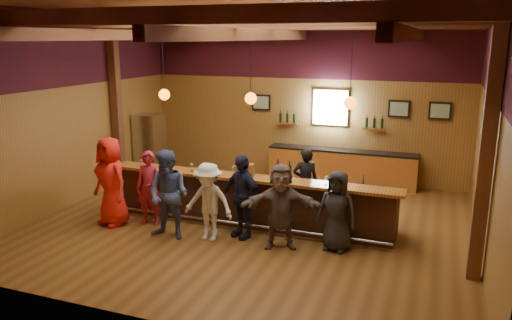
% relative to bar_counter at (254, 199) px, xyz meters
% --- Properties ---
extents(room, '(9.04, 9.00, 4.52)m').
position_rel_bar_counter_xyz_m(room, '(-0.02, -0.09, 2.69)').
color(room, brown).
rests_on(room, ground).
extents(bar_counter, '(6.30, 1.07, 1.11)m').
position_rel_bar_counter_xyz_m(bar_counter, '(0.00, 0.00, 0.00)').
color(bar_counter, black).
rests_on(bar_counter, ground).
extents(back_bar_cabinet, '(4.00, 0.52, 0.95)m').
position_rel_bar_counter_xyz_m(back_bar_cabinet, '(1.18, 3.57, -0.05)').
color(back_bar_cabinet, brown).
rests_on(back_bar_cabinet, ground).
extents(window, '(0.95, 0.09, 0.95)m').
position_rel_bar_counter_xyz_m(window, '(0.78, 3.80, 1.53)').
color(window, silver).
rests_on(window, room).
extents(framed_pictures, '(5.35, 0.05, 0.45)m').
position_rel_bar_counter_xyz_m(framed_pictures, '(1.65, 3.79, 1.58)').
color(framed_pictures, black).
rests_on(framed_pictures, room).
extents(wine_shelves, '(3.00, 0.18, 0.30)m').
position_rel_bar_counter_xyz_m(wine_shelves, '(0.78, 3.73, 1.10)').
color(wine_shelves, brown).
rests_on(wine_shelves, room).
extents(pendant_lights, '(4.24, 0.24, 1.37)m').
position_rel_bar_counter_xyz_m(pendant_lights, '(-0.02, -0.15, 2.19)').
color(pendant_lights, black).
rests_on(pendant_lights, room).
extents(stainless_fridge, '(0.70, 0.70, 1.80)m').
position_rel_bar_counter_xyz_m(stainless_fridge, '(-4.12, 2.45, 0.38)').
color(stainless_fridge, silver).
rests_on(stainless_fridge, ground).
extents(customer_orange, '(1.07, 0.88, 1.90)m').
position_rel_bar_counter_xyz_m(customer_orange, '(-2.80, -1.16, 0.43)').
color(customer_orange, red).
rests_on(customer_orange, ground).
extents(customer_redvest, '(0.64, 0.48, 1.60)m').
position_rel_bar_counter_xyz_m(customer_redvest, '(-2.05, -0.87, 0.28)').
color(customer_redvest, maroon).
rests_on(customer_redvest, ground).
extents(customer_denim, '(0.90, 0.71, 1.79)m').
position_rel_bar_counter_xyz_m(customer_denim, '(-1.27, -1.40, 0.37)').
color(customer_denim, '#46568C').
rests_on(customer_denim, ground).
extents(customer_white, '(1.02, 0.60, 1.56)m').
position_rel_bar_counter_xyz_m(customer_white, '(-0.50, -1.21, 0.26)').
color(customer_white, white).
rests_on(customer_white, ground).
extents(customer_navy, '(1.07, 0.80, 1.69)m').
position_rel_bar_counter_xyz_m(customer_navy, '(0.06, -0.84, 0.32)').
color(customer_navy, '#1B1C36').
rests_on(customer_navy, ground).
extents(customer_brown, '(1.60, 0.96, 1.64)m').
position_rel_bar_counter_xyz_m(customer_brown, '(0.94, -1.07, 0.30)').
color(customer_brown, '#655551').
rests_on(customer_brown, ground).
extents(customer_dark, '(0.81, 0.58, 1.53)m').
position_rel_bar_counter_xyz_m(customer_dark, '(1.95, -0.81, 0.25)').
color(customer_dark, '#252528').
rests_on(customer_dark, ground).
extents(bartender, '(0.65, 0.53, 1.54)m').
position_rel_bar_counter_xyz_m(bartender, '(0.90, 0.84, 0.25)').
color(bartender, black).
rests_on(bartender, ground).
extents(ice_bucket, '(0.22, 0.22, 0.24)m').
position_rel_bar_counter_xyz_m(ice_bucket, '(-0.02, -0.25, 0.71)').
color(ice_bucket, brown).
rests_on(ice_bucket, bar_counter).
extents(bottle_a, '(0.09, 0.09, 0.39)m').
position_rel_bar_counter_xyz_m(bottle_a, '(0.60, -0.23, 0.74)').
color(bottle_a, black).
rests_on(bottle_a, bar_counter).
extents(bottle_b, '(0.08, 0.08, 0.37)m').
position_rel_bar_counter_xyz_m(bottle_b, '(0.83, -0.17, 0.73)').
color(bottle_b, black).
rests_on(bottle_b, bar_counter).
extents(glass_a, '(0.07, 0.07, 0.17)m').
position_rel_bar_counter_xyz_m(glass_a, '(-2.54, -0.39, 0.71)').
color(glass_a, silver).
rests_on(glass_a, bar_counter).
extents(glass_b, '(0.08, 0.08, 0.19)m').
position_rel_bar_counter_xyz_m(glass_b, '(-1.87, -0.30, 0.72)').
color(glass_b, silver).
rests_on(glass_b, bar_counter).
extents(glass_c, '(0.08, 0.08, 0.18)m').
position_rel_bar_counter_xyz_m(glass_c, '(-1.30, -0.35, 0.72)').
color(glass_c, silver).
rests_on(glass_c, bar_counter).
extents(glass_d, '(0.08, 0.08, 0.17)m').
position_rel_bar_counter_xyz_m(glass_d, '(-0.88, -0.35, 0.71)').
color(glass_d, silver).
rests_on(glass_d, bar_counter).
extents(glass_e, '(0.09, 0.09, 0.20)m').
position_rel_bar_counter_xyz_m(glass_e, '(-0.35, -0.27, 0.73)').
color(glass_e, silver).
rests_on(glass_e, bar_counter).
extents(glass_f, '(0.09, 0.09, 0.20)m').
position_rel_bar_counter_xyz_m(glass_f, '(0.77, -0.35, 0.73)').
color(glass_f, silver).
rests_on(glass_f, bar_counter).
extents(glass_g, '(0.08, 0.08, 0.18)m').
position_rel_bar_counter_xyz_m(glass_g, '(1.62, -0.35, 0.71)').
color(glass_g, silver).
rests_on(glass_g, bar_counter).
extents(glass_h, '(0.08, 0.08, 0.17)m').
position_rel_bar_counter_xyz_m(glass_h, '(1.96, -0.36, 0.71)').
color(glass_h, silver).
rests_on(glass_h, bar_counter).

